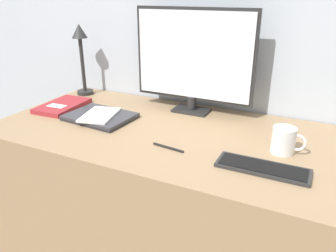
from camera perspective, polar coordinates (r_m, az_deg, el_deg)
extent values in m
cube|color=#B2BCC6|center=(1.63, 7.88, 20.11)|extent=(3.60, 0.05, 2.40)
cube|color=#997A56|center=(1.55, 1.32, -13.26)|extent=(1.57, 0.74, 0.72)
cube|color=#262626|center=(1.60, 4.10, 2.76)|extent=(0.17, 0.11, 0.01)
cylinder|color=#262626|center=(1.59, 4.13, 4.04)|extent=(0.04, 0.04, 0.06)
cube|color=#262626|center=(1.54, 4.46, 12.17)|extent=(0.58, 0.01, 0.42)
cube|color=white|center=(1.53, 4.34, 12.12)|extent=(0.55, 0.01, 0.39)
cube|color=#282828|center=(1.13, 16.14, -7.04)|extent=(0.30, 0.10, 0.01)
cube|color=black|center=(1.12, 16.15, -6.78)|extent=(0.28, 0.08, 0.00)
cube|color=#232328|center=(1.53, -11.71, 1.42)|extent=(0.31, 0.24, 0.01)
cube|color=#333338|center=(1.53, -11.74, 1.80)|extent=(0.31, 0.24, 0.01)
cube|color=white|center=(1.51, -11.83, 1.91)|extent=(0.17, 0.22, 0.01)
cube|color=silver|center=(1.51, -11.84, 2.09)|extent=(0.13, 0.16, 0.00)
cylinder|color=#282828|center=(1.93, -14.20, 5.72)|extent=(0.09, 0.09, 0.02)
cylinder|color=#282828|center=(1.89, -14.65, 10.23)|extent=(0.02, 0.02, 0.29)
cone|color=#282828|center=(1.86, -15.22, 15.69)|extent=(0.08, 0.08, 0.07)
cube|color=maroon|center=(1.73, -17.88, 3.39)|extent=(0.18, 0.27, 0.02)
cube|color=silver|center=(1.70, -18.82, 3.35)|extent=(0.09, 0.05, 0.00)
cylinder|color=white|center=(1.25, 19.46, -2.35)|extent=(0.08, 0.08, 0.10)
torus|color=white|center=(1.24, 21.54, -2.71)|extent=(0.06, 0.01, 0.06)
cylinder|color=black|center=(1.22, 0.04, -3.76)|extent=(0.13, 0.03, 0.01)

